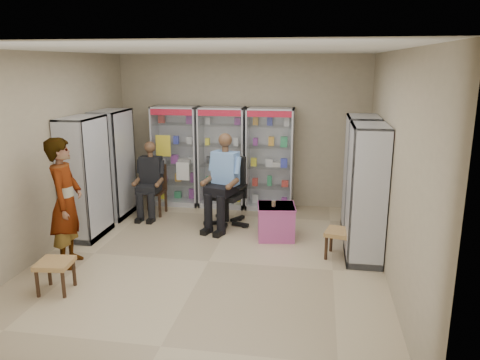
% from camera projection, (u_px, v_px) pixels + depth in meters
% --- Properties ---
extents(floor, '(6.00, 6.00, 0.00)m').
position_uv_depth(floor, '(209.00, 261.00, 6.87)').
color(floor, tan).
rests_on(floor, ground).
extents(room_shell, '(5.02, 6.02, 3.01)m').
position_uv_depth(room_shell, '(206.00, 128.00, 6.39)').
color(room_shell, tan).
rests_on(room_shell, ground).
extents(cabinet_back_left, '(0.90, 0.50, 2.00)m').
position_uv_depth(cabinet_back_left, '(176.00, 156.00, 9.44)').
color(cabinet_back_left, '#A0A2A7').
rests_on(cabinet_back_left, floor).
extents(cabinet_back_mid, '(0.90, 0.50, 2.00)m').
position_uv_depth(cabinet_back_mid, '(222.00, 158.00, 9.29)').
color(cabinet_back_mid, '#B7B8BF').
rests_on(cabinet_back_mid, floor).
extents(cabinet_back_right, '(0.90, 0.50, 2.00)m').
position_uv_depth(cabinet_back_right, '(270.00, 159.00, 9.14)').
color(cabinet_back_right, '#AAADB2').
rests_on(cabinet_back_right, floor).
extents(cabinet_right_far, '(0.90, 0.50, 2.00)m').
position_uv_depth(cabinet_right_far, '(360.00, 176.00, 7.79)').
color(cabinet_right_far, '#B0B3B7').
rests_on(cabinet_right_far, floor).
extents(cabinet_right_near, '(0.90, 0.50, 2.00)m').
position_uv_depth(cabinet_right_near, '(366.00, 194.00, 6.74)').
color(cabinet_right_near, '#B6B9BE').
rests_on(cabinet_right_near, floor).
extents(cabinet_left_far, '(0.90, 0.50, 2.00)m').
position_uv_depth(cabinet_left_far, '(113.00, 164.00, 8.70)').
color(cabinet_left_far, silver).
rests_on(cabinet_left_far, floor).
extents(cabinet_left_near, '(0.90, 0.50, 2.00)m').
position_uv_depth(cabinet_left_near, '(85.00, 178.00, 7.65)').
color(cabinet_left_near, silver).
rests_on(cabinet_left_near, floor).
extents(wooden_chair, '(0.42, 0.42, 0.94)m').
position_uv_depth(wooden_chair, '(153.00, 190.00, 8.92)').
color(wooden_chair, '#2F2012').
rests_on(wooden_chair, floor).
extents(seated_customer, '(0.44, 0.60, 1.34)m').
position_uv_depth(seated_customer, '(152.00, 181.00, 8.82)').
color(seated_customer, black).
rests_on(seated_customer, floor).
extents(office_chair, '(0.84, 0.84, 1.23)m').
position_uv_depth(office_chair, '(227.00, 192.00, 8.27)').
color(office_chair, black).
rests_on(office_chair, floor).
extents(seated_shopkeeper, '(0.70, 0.83, 1.56)m').
position_uv_depth(seated_shopkeeper, '(226.00, 183.00, 8.18)').
color(seated_shopkeeper, '#6C8FD6').
rests_on(seated_shopkeeper, floor).
extents(pink_trunk, '(0.66, 0.64, 0.56)m').
position_uv_depth(pink_trunk, '(276.00, 222.00, 7.73)').
color(pink_trunk, '#B24797').
rests_on(pink_trunk, floor).
extents(tea_glass, '(0.07, 0.07, 0.10)m').
position_uv_depth(tea_glass, '(274.00, 203.00, 7.60)').
color(tea_glass, '#501A06').
rests_on(tea_glass, pink_trunk).
extents(woven_stool_a, '(0.51, 0.51, 0.42)m').
position_uv_depth(woven_stool_a, '(340.00, 244.00, 6.98)').
color(woven_stool_a, tan).
rests_on(woven_stool_a, floor).
extents(woven_stool_b, '(0.46, 0.46, 0.41)m').
position_uv_depth(woven_stool_b, '(56.00, 276.00, 5.93)').
color(woven_stool_b, '#95653F').
rests_on(woven_stool_b, floor).
extents(standing_man, '(0.58, 0.75, 1.85)m').
position_uv_depth(standing_man, '(66.00, 203.00, 6.57)').
color(standing_man, gray).
rests_on(standing_man, floor).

